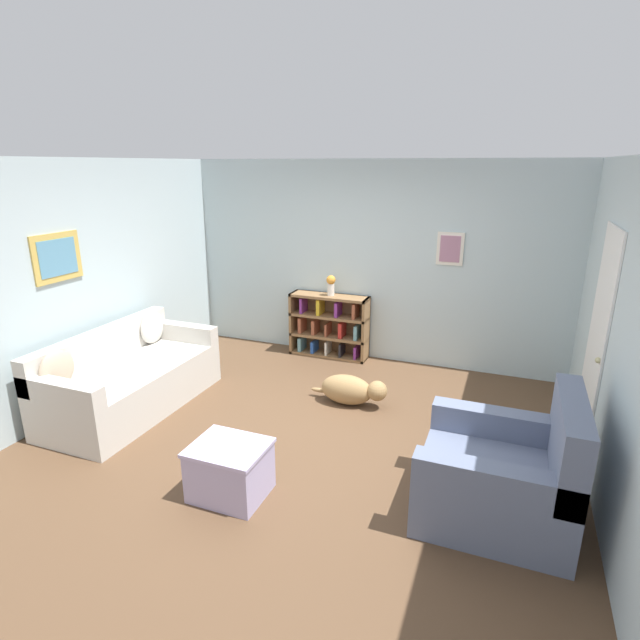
# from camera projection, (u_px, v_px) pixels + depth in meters

# --- Properties ---
(ground_plane) EXTENTS (14.00, 14.00, 0.00)m
(ground_plane) POSITION_uv_depth(u_px,v_px,m) (305.00, 433.00, 4.92)
(ground_plane) COLOR brown
(wall_back) EXTENTS (5.60, 0.13, 2.60)m
(wall_back) POSITION_uv_depth(u_px,v_px,m) (372.00, 263.00, 6.53)
(wall_back) COLOR silver
(wall_back) RESTS_ON ground_plane
(wall_left) EXTENTS (0.13, 5.00, 2.60)m
(wall_left) POSITION_uv_depth(u_px,v_px,m) (88.00, 283.00, 5.42)
(wall_left) COLOR silver
(wall_left) RESTS_ON ground_plane
(wall_right) EXTENTS (0.16, 5.00, 2.60)m
(wall_right) POSITION_uv_depth(u_px,v_px,m) (624.00, 341.00, 3.66)
(wall_right) COLOR silver
(wall_right) RESTS_ON ground_plane
(couch) EXTENTS (0.92, 1.95, 0.86)m
(couch) POSITION_uv_depth(u_px,v_px,m) (129.00, 379.00, 5.36)
(couch) COLOR beige
(couch) RESTS_ON ground_plane
(bookshelf) EXTENTS (1.07, 0.29, 0.86)m
(bookshelf) POSITION_uv_depth(u_px,v_px,m) (329.00, 326.00, 6.80)
(bookshelf) COLOR olive
(bookshelf) RESTS_ON ground_plane
(recliner_chair) EXTENTS (1.07, 1.01, 1.00)m
(recliner_chair) POSITION_uv_depth(u_px,v_px,m) (505.00, 476.00, 3.68)
(recliner_chair) COLOR slate
(recliner_chair) RESTS_ON ground_plane
(coffee_table) EXTENTS (0.59, 0.49, 0.44)m
(coffee_table) POSITION_uv_depth(u_px,v_px,m) (230.00, 469.00, 3.94)
(coffee_table) COLOR #ADA3CC
(coffee_table) RESTS_ON ground_plane
(dog) EXTENTS (0.89, 0.30, 0.33)m
(dog) POSITION_uv_depth(u_px,v_px,m) (351.00, 390.00, 5.46)
(dog) COLOR #9E7A4C
(dog) RESTS_ON ground_plane
(vase) EXTENTS (0.12, 0.12, 0.27)m
(vase) POSITION_uv_depth(u_px,v_px,m) (331.00, 284.00, 6.60)
(vase) COLOR silver
(vase) RESTS_ON bookshelf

